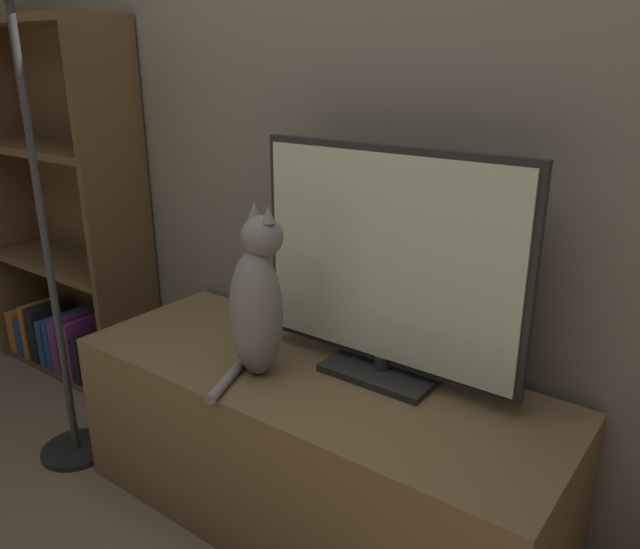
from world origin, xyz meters
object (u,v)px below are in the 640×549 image
object	(u,v)px
cat	(258,303)
floor_lamp	(12,19)
tv	(386,268)
bookshelf	(69,232)

from	to	relation	value
cat	floor_lamp	size ratio (longest dim) A/B	0.28
tv	bookshelf	size ratio (longest dim) A/B	0.53
tv	cat	distance (m)	0.36
cat	bookshelf	world-z (taller)	bookshelf
cat	floor_lamp	world-z (taller)	floor_lamp
cat	tv	bearing A→B (deg)	48.17
bookshelf	tv	bearing A→B (deg)	-2.31
bookshelf	cat	bearing A→B (deg)	-11.22
tv	floor_lamp	distance (m)	1.26
tv	floor_lamp	world-z (taller)	floor_lamp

